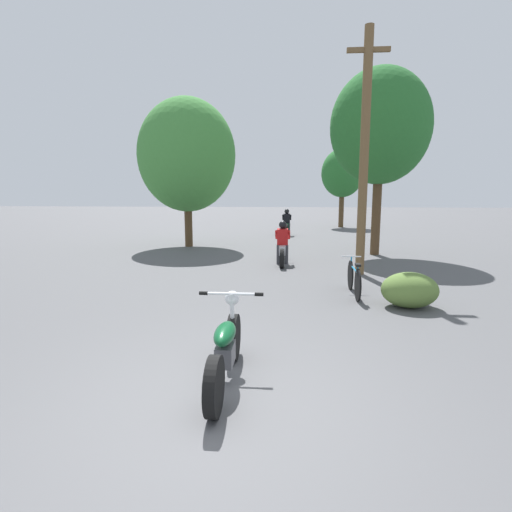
{
  "coord_description": "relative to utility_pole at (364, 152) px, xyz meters",
  "views": [
    {
      "loc": [
        0.7,
        -3.82,
        2.24
      ],
      "look_at": [
        -0.01,
        4.59,
        0.9
      ],
      "focal_mm": 28.0,
      "sensor_mm": 36.0,
      "label": 1
    }
  ],
  "objects": [
    {
      "name": "roadside_tree_right_far",
      "position": [
        1.4,
        15.53,
        0.16
      ],
      "size": [
        2.71,
        2.43,
        5.06
      ],
      "color": "#513A23",
      "rests_on": "ground"
    },
    {
      "name": "motorcycle_foreground",
      "position": [
        -2.69,
        -6.65,
        -2.9
      ],
      "size": [
        0.83,
        2.02,
        0.98
      ],
      "color": "black",
      "rests_on": "ground"
    },
    {
      "name": "roadside_tree_right_near",
      "position": [
        1.16,
        3.68,
        1.19
      ],
      "size": [
        3.48,
        3.13,
        6.53
      ],
      "color": "#513A23",
      "rests_on": "ground"
    },
    {
      "name": "motorcycle_rider_lead",
      "position": [
        -2.17,
        1.45,
        -2.8
      ],
      "size": [
        0.5,
        2.05,
        1.36
      ],
      "color": "black",
      "rests_on": "ground"
    },
    {
      "name": "utility_pole",
      "position": [
        0.0,
        0.0,
        0.0
      ],
      "size": [
        1.1,
        0.24,
        6.46
      ],
      "color": "brown",
      "rests_on": "ground"
    },
    {
      "name": "motorcycle_rider_far",
      "position": [
        -2.11,
        9.98,
        -2.78
      ],
      "size": [
        0.5,
        2.05,
        1.4
      ],
      "color": "black",
      "rests_on": "ground"
    },
    {
      "name": "roadside_bush",
      "position": [
        0.42,
        -3.23,
        -2.97
      ],
      "size": [
        1.1,
        0.88,
        0.7
      ],
      "color": "#5B7A38",
      "rests_on": "ground"
    },
    {
      "name": "ground_plane",
      "position": [
        -2.65,
        -7.28,
        -3.32
      ],
      "size": [
        120.0,
        120.0,
        0.0
      ],
      "primitive_type": "plane",
      "color": "#515154"
    },
    {
      "name": "roadside_tree_left",
      "position": [
        -6.19,
        5.34,
        0.43
      ],
      "size": [
        3.99,
        3.6,
        6.06
      ],
      "color": "#513A23",
      "rests_on": "ground"
    },
    {
      "name": "bicycle_parked",
      "position": [
        -0.53,
        -2.37,
        -2.95
      ],
      "size": [
        0.44,
        1.72,
        0.8
      ],
      "color": "black",
      "rests_on": "ground"
    }
  ]
}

